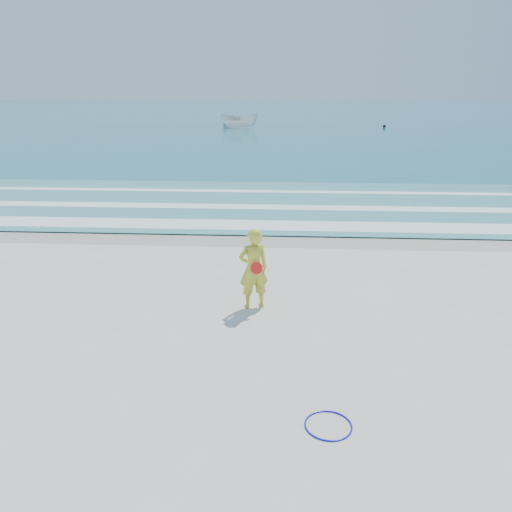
{
  "coord_description": "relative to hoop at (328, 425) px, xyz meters",
  "views": [
    {
      "loc": [
        0.79,
        -7.09,
        4.75
      ],
      "look_at": [
        0.12,
        4.0,
        1.0
      ],
      "focal_mm": 35.0,
      "sensor_mm": 36.0,
      "label": 1
    }
  ],
  "objects": [
    {
      "name": "ground",
      "position": [
        -1.49,
        0.85,
        -0.01
      ],
      "size": [
        400.0,
        400.0,
        0.0
      ],
      "primitive_type": "plane",
      "color": "silver",
      "rests_on": "ground"
    },
    {
      "name": "wet_sand",
      "position": [
        -1.49,
        9.85,
        -0.01
      ],
      "size": [
        400.0,
        2.4,
        0.0
      ],
      "primitive_type": "cube",
      "color": "#B2A893",
      "rests_on": "ground"
    },
    {
      "name": "ocean",
      "position": [
        -1.49,
        105.85,
        0.01
      ],
      "size": [
        400.0,
        190.0,
        0.04
      ],
      "primitive_type": "cube",
      "color": "#19727F",
      "rests_on": "ground"
    },
    {
      "name": "shallow",
      "position": [
        -1.49,
        14.85,
        0.03
      ],
      "size": [
        400.0,
        10.0,
        0.01
      ],
      "primitive_type": "cube",
      "color": "#59B7AD",
      "rests_on": "ocean"
    },
    {
      "name": "foam_near",
      "position": [
        -1.49,
        11.15,
        0.04
      ],
      "size": [
        400.0,
        1.4,
        0.01
      ],
      "primitive_type": "cube",
      "color": "white",
      "rests_on": "shallow"
    },
    {
      "name": "foam_mid",
      "position": [
        -1.49,
        14.05,
        0.04
      ],
      "size": [
        400.0,
        0.9,
        0.01
      ],
      "primitive_type": "cube",
      "color": "white",
      "rests_on": "shallow"
    },
    {
      "name": "foam_far",
      "position": [
        -1.49,
        17.35,
        0.04
      ],
      "size": [
        400.0,
        0.6,
        0.01
      ],
      "primitive_type": "cube",
      "color": "white",
      "rests_on": "shallow"
    },
    {
      "name": "hoop",
      "position": [
        0.0,
        0.0,
        0.0
      ],
      "size": [
        0.72,
        0.72,
        0.03
      ],
      "primitive_type": "torus",
      "rotation": [
        0.0,
        0.0,
        -0.01
      ],
      "color": "#0A0EC4",
      "rests_on": "ground"
    },
    {
      "name": "boat",
      "position": [
        -6.6,
        56.94,
        0.95
      ],
      "size": [
        5.01,
        2.58,
        1.85
      ],
      "primitive_type": "imported",
      "rotation": [
        0.0,
        0.0,
        1.4
      ],
      "color": "silver",
      "rests_on": "ocean"
    },
    {
      "name": "buoy",
      "position": [
        11.37,
        58.51,
        0.22
      ],
      "size": [
        0.39,
        0.39,
        0.39
      ],
      "primitive_type": "sphere",
      "color": "black",
      "rests_on": "ocean"
    },
    {
      "name": "woman",
      "position": [
        -1.38,
        4.18,
        0.91
      ],
      "size": [
        0.78,
        0.64,
        1.85
      ],
      "color": "gold",
      "rests_on": "ground"
    }
  ]
}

